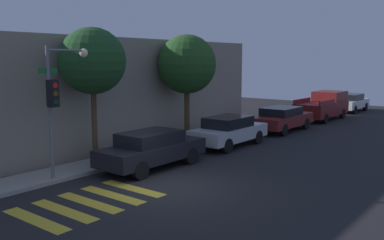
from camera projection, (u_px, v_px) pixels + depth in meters
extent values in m
plane|color=black|center=(168.00, 187.00, 14.04)|extent=(60.00, 60.00, 0.00)
cube|color=gray|center=(90.00, 166.00, 16.49)|extent=(26.00, 1.64, 0.14)
cube|color=gray|center=(26.00, 96.00, 18.73)|extent=(26.00, 6.00, 5.12)
cube|color=gold|center=(35.00, 220.00, 11.17)|extent=(0.45, 2.60, 0.00)
cube|color=gold|center=(64.00, 211.00, 11.86)|extent=(0.45, 2.60, 0.00)
cube|color=gold|center=(89.00, 202.00, 12.54)|extent=(0.45, 2.60, 0.00)
cube|color=gold|center=(112.00, 195.00, 13.22)|extent=(0.45, 2.60, 0.00)
cube|color=gold|center=(133.00, 188.00, 13.90)|extent=(0.45, 2.60, 0.00)
cylinder|color=slate|center=(50.00, 115.00, 14.27)|extent=(0.12, 0.12, 4.62)
cube|color=black|center=(53.00, 93.00, 14.04)|extent=(0.30, 0.30, 0.90)
cylinder|color=red|center=(55.00, 85.00, 13.90)|extent=(0.18, 0.02, 0.18)
cylinder|color=#593D0A|center=(56.00, 94.00, 13.94)|extent=(0.18, 0.02, 0.18)
cylinder|color=#0C3819|center=(56.00, 102.00, 13.98)|extent=(0.18, 0.02, 0.18)
cube|color=#19662D|center=(48.00, 71.00, 14.06)|extent=(0.70, 0.02, 0.18)
cylinder|color=slate|center=(66.00, 50.00, 14.55)|extent=(1.49, 0.08, 0.08)
sphere|color=#F9E5B2|center=(84.00, 53.00, 15.14)|extent=(0.36, 0.36, 0.36)
cube|color=black|center=(152.00, 152.00, 16.39)|extent=(4.57, 1.72, 0.62)
cube|color=black|center=(150.00, 138.00, 16.22)|extent=(2.37, 1.51, 0.49)
cylinder|color=black|center=(162.00, 151.00, 18.00)|extent=(0.68, 0.22, 0.68)
cylinder|color=black|center=(191.00, 156.00, 17.06)|extent=(0.68, 0.22, 0.68)
cylinder|color=black|center=(111.00, 164.00, 15.80)|extent=(0.68, 0.22, 0.68)
cylinder|color=black|center=(140.00, 170.00, 14.86)|extent=(0.68, 0.22, 0.68)
cube|color=#B7BABF|center=(229.00, 133.00, 20.54)|extent=(4.40, 1.76, 0.61)
cube|color=black|center=(228.00, 122.00, 20.38)|extent=(2.29, 1.54, 0.50)
cylinder|color=black|center=(231.00, 134.00, 22.13)|extent=(0.68, 0.22, 0.68)
cylinder|color=black|center=(258.00, 137.00, 21.16)|extent=(0.68, 0.22, 0.68)
cylinder|color=black|center=(199.00, 142.00, 20.01)|extent=(0.68, 0.22, 0.68)
cylinder|color=black|center=(227.00, 146.00, 19.05)|extent=(0.68, 0.22, 0.68)
cube|color=maroon|center=(282.00, 120.00, 24.88)|extent=(4.66, 1.84, 0.62)
cube|color=black|center=(281.00, 111.00, 24.71)|extent=(2.42, 1.62, 0.45)
cylinder|color=black|center=(280.00, 121.00, 26.56)|extent=(0.68, 0.22, 0.68)
cylinder|color=black|center=(306.00, 124.00, 25.54)|extent=(0.68, 0.22, 0.68)
cylinder|color=black|center=(257.00, 127.00, 24.31)|extent=(0.68, 0.22, 0.68)
cylinder|color=black|center=(284.00, 130.00, 23.29)|extent=(0.68, 0.22, 0.68)
cube|color=maroon|center=(322.00, 108.00, 29.52)|extent=(5.24, 1.97, 0.89)
cube|color=maroon|center=(330.00, 96.00, 30.53)|extent=(2.36, 1.82, 0.66)
cube|color=maroon|center=(302.00, 101.00, 28.95)|extent=(2.62, 0.08, 0.28)
cube|color=maroon|center=(327.00, 102.00, 27.88)|extent=(2.62, 0.08, 0.28)
cylinder|color=black|center=(318.00, 112.00, 31.39)|extent=(0.68, 0.22, 0.68)
cylinder|color=black|center=(342.00, 114.00, 30.29)|extent=(0.68, 0.22, 0.68)
cylinder|color=black|center=(299.00, 116.00, 28.87)|extent=(0.68, 0.22, 0.68)
cylinder|color=black|center=(325.00, 118.00, 27.77)|extent=(0.68, 0.22, 0.68)
cube|color=silver|center=(350.00, 104.00, 34.08)|extent=(4.37, 1.82, 0.62)
cube|color=black|center=(349.00, 97.00, 33.92)|extent=(2.27, 1.60, 0.47)
cylinder|color=black|center=(345.00, 105.00, 35.68)|extent=(0.68, 0.22, 0.68)
cylinder|color=black|center=(365.00, 107.00, 34.68)|extent=(0.68, 0.22, 0.68)
cylinder|color=black|center=(333.00, 108.00, 33.58)|extent=(0.68, 0.22, 0.68)
cylinder|color=black|center=(354.00, 110.00, 32.57)|extent=(0.68, 0.22, 0.68)
cylinder|color=#4C3823|center=(95.00, 126.00, 16.67)|extent=(0.21, 0.21, 3.14)
sphere|color=#1E4721|center=(92.00, 61.00, 16.31)|extent=(2.56, 2.56, 2.56)
cylinder|color=#4C3823|center=(187.00, 115.00, 21.14)|extent=(0.27, 0.27, 2.84)
sphere|color=#234C1E|center=(187.00, 64.00, 20.79)|extent=(2.88, 2.88, 2.88)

